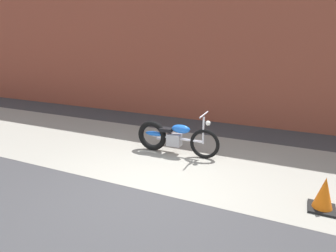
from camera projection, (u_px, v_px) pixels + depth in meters
ground_plane at (148, 191)px, 5.15m from camera, size 80.00×80.00×0.00m
sidewalk_slab at (184, 157)px, 6.68m from camera, size 36.00×3.50×0.01m
brick_building_wall at (228, 33)px, 8.91m from camera, size 36.00×0.50×5.51m
motorcycle_blue at (171, 137)px, 6.80m from camera, size 2.01×0.58×1.03m
traffic_cone at (324, 195)px, 4.54m from camera, size 0.40×0.40×0.55m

